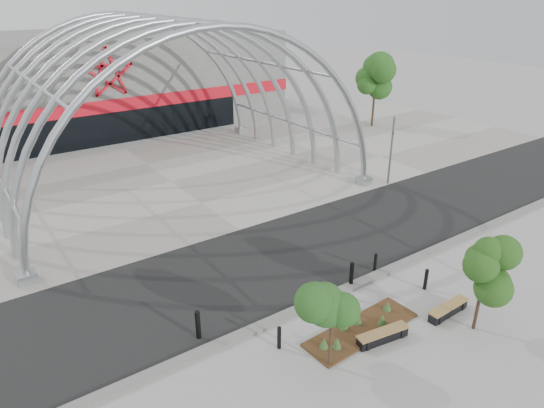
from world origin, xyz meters
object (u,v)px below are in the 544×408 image
at_px(street_tree_0, 333,306).
at_px(bench_1, 448,310).
at_px(bollard_2, 352,274).
at_px(signal_pole, 391,150).
at_px(street_tree_1, 486,267).
at_px(bench_0, 382,336).

relative_size(street_tree_0, bench_1, 1.65).
distance_m(bench_1, bollard_2, 4.00).
height_order(bench_1, bollard_2, bollard_2).
distance_m(signal_pole, bench_1, 13.93).
relative_size(street_tree_0, street_tree_1, 0.91).
xyz_separation_m(signal_pole, street_tree_0, (-14.06, -10.36, 0.10)).
bearing_deg(signal_pole, bench_0, -138.05).
xyz_separation_m(bench_0, bollard_2, (1.55, 3.25, 0.34)).
bearing_deg(street_tree_1, bench_0, 156.27).
distance_m(street_tree_1, bollard_2, 5.43).
relative_size(street_tree_0, bench_0, 1.59).
xyz_separation_m(signal_pole, street_tree_1, (-8.38, -11.95, 0.33)).
relative_size(bench_0, bollard_2, 1.91).
bearing_deg(signal_pole, bench_1, -127.89).
height_order(street_tree_0, bollard_2, street_tree_0).
bearing_deg(bollard_2, signal_pole, 35.59).
bearing_deg(bench_1, signal_pole, 52.11).
xyz_separation_m(street_tree_1, bench_1, (-0.08, 1.08, -2.43)).
xyz_separation_m(bench_1, bollard_2, (-1.67, 3.62, 0.34)).
distance_m(signal_pole, bench_0, 15.84).
relative_size(street_tree_1, bench_1, 1.80).
relative_size(street_tree_0, bollard_2, 3.04).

